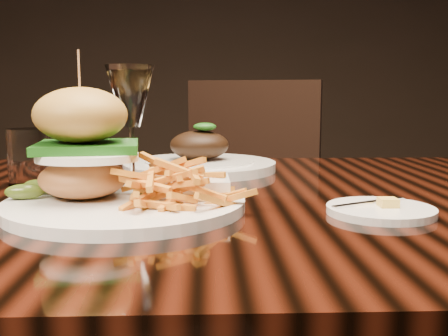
{
  "coord_description": "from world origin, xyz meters",
  "views": [
    {
      "loc": [
        -0.03,
        -0.81,
        0.91
      ],
      "look_at": [
        -0.01,
        -0.13,
        0.81
      ],
      "focal_mm": 42.0,
      "sensor_mm": 36.0,
      "label": 1
    }
  ],
  "objects_px": {
    "wine_glass": "(131,101)",
    "far_dish": "(200,161)",
    "chair_far": "(245,205)",
    "burger_plate": "(116,170)",
    "dining_table": "(225,241)"
  },
  "relations": [
    {
      "from": "dining_table",
      "to": "burger_plate",
      "type": "bearing_deg",
      "value": -145.46
    },
    {
      "from": "dining_table",
      "to": "burger_plate",
      "type": "xyz_separation_m",
      "value": [
        -0.15,
        -0.1,
        0.13
      ]
    },
    {
      "from": "chair_far",
      "to": "far_dish",
      "type": "bearing_deg",
      "value": -84.25
    },
    {
      "from": "wine_glass",
      "to": "chair_far",
      "type": "height_order",
      "value": "chair_far"
    },
    {
      "from": "chair_far",
      "to": "dining_table",
      "type": "bearing_deg",
      "value": -78.01
    },
    {
      "from": "burger_plate",
      "to": "wine_glass",
      "type": "distance_m",
      "value": 0.13
    },
    {
      "from": "wine_glass",
      "to": "far_dish",
      "type": "height_order",
      "value": "wine_glass"
    },
    {
      "from": "dining_table",
      "to": "chair_far",
      "type": "height_order",
      "value": "chair_far"
    },
    {
      "from": "wine_glass",
      "to": "chair_far",
      "type": "xyz_separation_m",
      "value": [
        0.24,
        0.9,
        -0.36
      ]
    },
    {
      "from": "burger_plate",
      "to": "wine_glass",
      "type": "xyz_separation_m",
      "value": [
        0.01,
        0.09,
        0.09
      ]
    },
    {
      "from": "far_dish",
      "to": "chair_far",
      "type": "height_order",
      "value": "chair_far"
    },
    {
      "from": "dining_table",
      "to": "far_dish",
      "type": "xyz_separation_m",
      "value": [
        -0.04,
        0.25,
        0.1
      ]
    },
    {
      "from": "dining_table",
      "to": "chair_far",
      "type": "distance_m",
      "value": 0.9
    },
    {
      "from": "dining_table",
      "to": "wine_glass",
      "type": "bearing_deg",
      "value": -175.09
    },
    {
      "from": "burger_plate",
      "to": "chair_far",
      "type": "height_order",
      "value": "burger_plate"
    }
  ]
}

